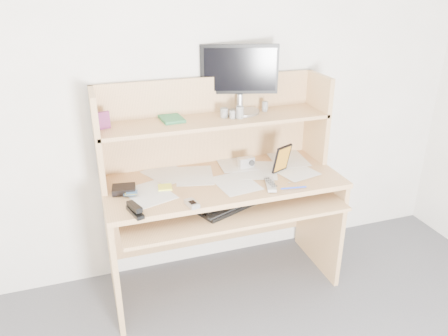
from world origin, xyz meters
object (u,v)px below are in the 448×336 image
object	(u,v)px
tv_remote	(270,184)
monitor	(239,77)
keyboard	(233,204)
game_case	(282,159)
desk	(219,182)

from	to	relation	value
tv_remote	monitor	world-z (taller)	monitor
keyboard	game_case	world-z (taller)	game_case
keyboard	tv_remote	size ratio (longest dim) A/B	2.62
desk	game_case	size ratio (longest dim) A/B	8.03
keyboard	game_case	xyz separation A→B (m)	(0.36, 0.13, 0.18)
game_case	monitor	distance (m)	0.56
tv_remote	game_case	size ratio (longest dim) A/B	1.00
desk	monitor	world-z (taller)	monitor
keyboard	game_case	distance (m)	0.42
tv_remote	monitor	distance (m)	0.68
game_case	monitor	world-z (taller)	monitor
tv_remote	game_case	distance (m)	0.23
desk	keyboard	size ratio (longest dim) A/B	3.05
keyboard	tv_remote	xyz separation A→B (m)	(0.22, -0.02, 0.10)
game_case	monitor	size ratio (longest dim) A/B	0.38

